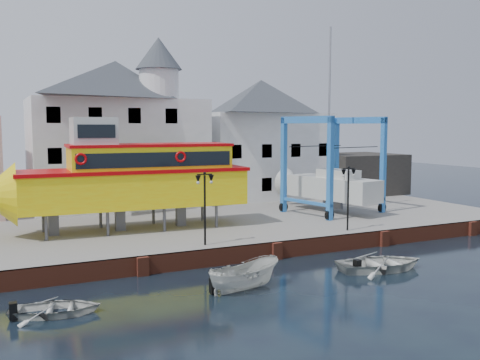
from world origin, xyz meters
name	(u,v)px	position (x,y,z in m)	size (l,w,h in m)	color
ground	(276,259)	(0.00, 0.00, 0.00)	(140.00, 140.00, 0.00)	black
hardstanding	(206,221)	(0.00, 11.00, 0.50)	(44.00, 22.00, 1.00)	slate
quay_wall	(275,250)	(0.00, 0.10, 0.50)	(44.00, 0.47, 1.00)	maroon
building_white_main	(119,131)	(-4.87, 18.39, 7.34)	(14.00, 8.30, 14.00)	silver
building_white_right	(261,139)	(9.00, 19.00, 6.60)	(12.00, 8.00, 11.20)	silver
shed_dark	(357,174)	(19.00, 17.00, 3.00)	(8.00, 7.00, 4.00)	black
lamp_post_left	(205,190)	(-4.00, 1.20, 4.17)	(1.12, 0.32, 4.20)	black
lamp_post_right	(348,182)	(6.00, 1.20, 4.17)	(1.12, 0.32, 4.20)	black
tour_boat	(120,178)	(-7.34, 7.61, 4.45)	(16.95, 4.70, 7.31)	#59595E
travel_lift	(325,181)	(9.40, 8.74, 3.41)	(7.68, 9.87, 14.47)	#2173AF
motorboat_a	(244,290)	(-4.29, -4.50, 0.00)	(1.51, 4.01, 1.55)	beige
motorboat_b	(381,270)	(3.93, -4.54, 0.00)	(3.47, 4.86, 1.01)	beige
motorboat_d	(56,315)	(-12.81, -4.17, 0.00)	(2.60, 3.64, 0.75)	beige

